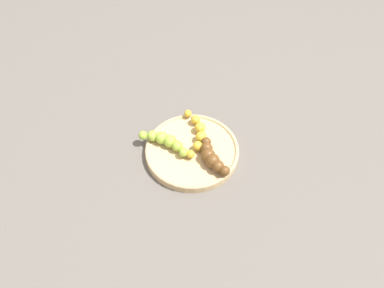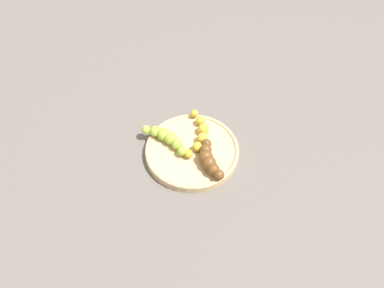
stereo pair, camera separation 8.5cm
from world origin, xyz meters
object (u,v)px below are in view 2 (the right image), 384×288
at_px(banana_overripe, 209,160).
at_px(banana_spotted, 200,133).
at_px(banana_green, 166,137).
at_px(fruit_bowl, 192,150).

xyz_separation_m(banana_overripe, banana_spotted, (0.04, 0.08, -0.00)).
distance_m(banana_green, banana_spotted, 0.09).
xyz_separation_m(fruit_bowl, banana_overripe, (0.00, -0.06, 0.02)).
height_order(fruit_bowl, banana_green, banana_green).
bearing_deg(banana_spotted, fruit_bowl, -111.20).
bearing_deg(banana_overripe, banana_spotted, -92.61).
height_order(banana_overripe, banana_spotted, banana_overripe).
height_order(fruit_bowl, banana_spotted, banana_spotted).
height_order(fruit_bowl, banana_overripe, banana_overripe).
bearing_deg(banana_overripe, banana_green, -49.95).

